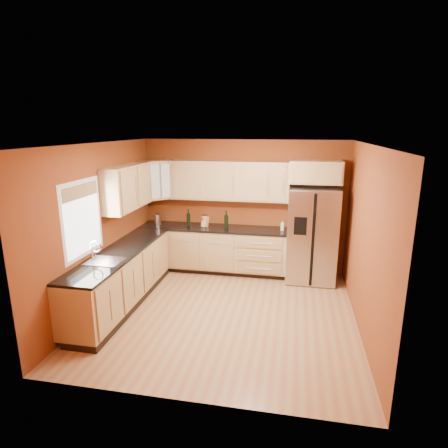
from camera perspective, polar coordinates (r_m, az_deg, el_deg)
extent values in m
plane|color=#A3623F|center=(6.04, 0.03, -13.35)|extent=(4.00, 4.00, 0.00)
plane|color=silver|center=(5.34, 0.03, 12.11)|extent=(4.00, 4.00, 0.00)
cube|color=brown|center=(7.47, 2.91, 2.74)|extent=(4.00, 0.04, 2.60)
cube|color=brown|center=(3.72, -5.85, -9.77)|extent=(4.00, 0.04, 2.60)
cube|color=brown|center=(6.23, -18.34, -0.39)|extent=(0.04, 4.00, 2.60)
cube|color=brown|center=(5.55, 20.76, -2.40)|extent=(0.04, 4.00, 2.60)
cube|color=tan|center=(7.51, -1.66, -4.00)|extent=(2.90, 0.60, 0.88)
cube|color=tan|center=(6.37, -15.33, -8.03)|extent=(0.60, 2.80, 0.88)
cube|color=black|center=(7.36, -1.71, -0.63)|extent=(2.90, 0.62, 0.04)
cube|color=black|center=(6.20, -15.53, -4.11)|extent=(0.62, 2.80, 0.04)
cube|color=tan|center=(7.26, 0.82, 6.62)|extent=(2.30, 0.33, 0.75)
cube|color=tan|center=(6.68, -14.47, 5.47)|extent=(0.33, 1.35, 0.75)
cube|color=tan|center=(7.48, -10.26, 6.62)|extent=(0.67, 0.67, 0.75)
cube|color=tan|center=(7.00, 13.76, 7.76)|extent=(0.92, 0.60, 0.40)
cube|color=#BBBCC1|center=(7.15, 13.23, -1.57)|extent=(0.90, 0.75, 1.78)
cube|color=white|center=(5.75, -20.75, 0.74)|extent=(0.03, 0.90, 1.00)
cylinder|color=#BBBCC1|center=(7.66, -10.11, 0.73)|extent=(0.17, 0.17, 0.21)
cylinder|color=#BBBCC1|center=(7.40, -3.01, 0.39)|extent=(0.16, 0.16, 0.20)
cube|color=tan|center=(7.37, -2.91, 0.39)|extent=(0.13, 0.13, 0.21)
cylinder|color=white|center=(7.19, 8.88, -0.27)|extent=(0.06, 0.06, 0.18)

